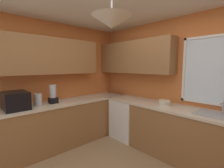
% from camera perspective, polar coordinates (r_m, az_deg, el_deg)
% --- Properties ---
extents(room_shell, '(4.05, 3.59, 2.57)m').
position_cam_1_polar(room_shell, '(2.41, 2.10, 9.16)').
color(room_shell, '#D17238').
rests_on(room_shell, ground_plane).
extents(counter_run_left, '(0.65, 3.20, 0.90)m').
position_cam_1_polar(counter_run_left, '(3.42, -19.69, -13.72)').
color(counter_run_left, olive).
rests_on(counter_run_left, ground_plane).
extents(counter_run_back, '(3.14, 0.65, 0.90)m').
position_cam_1_polar(counter_run_back, '(3.09, 23.57, -16.12)').
color(counter_run_back, olive).
rests_on(counter_run_back, ground_plane).
extents(dishwasher, '(0.60, 0.60, 0.85)m').
position_cam_1_polar(dishwasher, '(3.69, 5.61, -12.28)').
color(dishwasher, white).
rests_on(dishwasher, ground_plane).
extents(microwave, '(0.48, 0.36, 0.29)m').
position_cam_1_polar(microwave, '(3.09, -31.30, -5.07)').
color(microwave, black).
rests_on(microwave, counter_run_left).
extents(kettle, '(0.14, 0.14, 0.22)m').
position_cam_1_polar(kettle, '(3.16, -24.97, -5.11)').
color(kettle, '#B7B7BC').
rests_on(kettle, counter_run_left).
extents(sink_assembly, '(0.63, 0.40, 0.19)m').
position_cam_1_polar(sink_assembly, '(2.80, 34.26, -9.21)').
color(sink_assembly, '#9EA0A5').
rests_on(sink_assembly, counter_run_back).
extents(bowl, '(0.21, 0.21, 0.09)m').
position_cam_1_polar(bowl, '(3.08, 18.29, -6.36)').
color(bowl, beige).
rests_on(bowl, counter_run_back).
extents(blender_appliance, '(0.15, 0.15, 0.36)m').
position_cam_1_polar(blender_appliance, '(3.26, -20.40, -3.66)').
color(blender_appliance, black).
rests_on(blender_appliance, counter_run_left).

